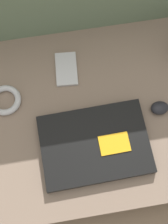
{
  "coord_description": "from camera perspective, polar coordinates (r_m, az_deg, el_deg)",
  "views": [
    {
      "loc": [
        -0.05,
        -0.3,
        1.05
      ],
      "look_at": [
        0.0,
        0.0,
        0.14
      ],
      "focal_mm": 50.0,
      "sensor_mm": 36.0,
      "label": 1
    }
  ],
  "objects": [
    {
      "name": "cable_coil",
      "position": [
        1.02,
        -14.24,
        2.11
      ],
      "size": [
        0.1,
        0.1,
        0.02
      ],
      "color": "#B2B2B7",
      "rests_on": "couch_seat"
    },
    {
      "name": "ground_plane",
      "position": [
        1.1,
        -0.0,
        -2.34
      ],
      "size": [
        8.0,
        8.0,
        0.0
      ],
      "primitive_type": "plane",
      "color": "#7A6651"
    },
    {
      "name": "phone_silver",
      "position": [
        1.04,
        -3.25,
        7.84
      ],
      "size": [
        0.08,
        0.12,
        0.01
      ],
      "rotation": [
        0.0,
        0.0,
        -0.08
      ],
      "color": "#B7B7BC",
      "rests_on": "couch_seat"
    },
    {
      "name": "laptop",
      "position": [
        0.94,
        2.01,
        -5.94
      ],
      "size": [
        0.33,
        0.24,
        0.03
      ],
      "rotation": [
        0.0,
        0.0,
        0.02
      ],
      "color": "black",
      "rests_on": "couch_seat"
    },
    {
      "name": "computer_mouse",
      "position": [
        1.0,
        13.68,
        0.73
      ],
      "size": [
        0.06,
        0.04,
        0.03
      ],
      "rotation": [
        0.0,
        0.0,
        0.01
      ],
      "color": "black",
      "rests_on": "couch_seat"
    },
    {
      "name": "couch_seat",
      "position": [
        1.04,
        -0.0,
        -1.41
      ],
      "size": [
        1.19,
        0.61,
        0.12
      ],
      "color": "#7A6656",
      "rests_on": "ground_plane"
    }
  ]
}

